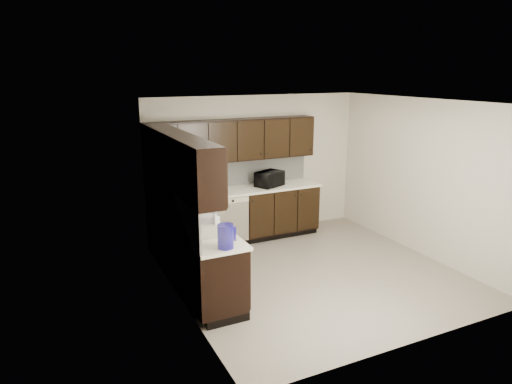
# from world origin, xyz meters

# --- Properties ---
(floor) EXTENTS (4.00, 4.00, 0.00)m
(floor) POSITION_xyz_m (0.00, 0.00, 0.00)
(floor) COLOR gray
(floor) RESTS_ON ground
(ceiling) EXTENTS (4.00, 4.00, 0.00)m
(ceiling) POSITION_xyz_m (0.00, 0.00, 2.50)
(ceiling) COLOR white
(ceiling) RESTS_ON wall_back
(wall_back) EXTENTS (4.00, 0.02, 2.50)m
(wall_back) POSITION_xyz_m (0.00, 2.00, 1.25)
(wall_back) COLOR beige
(wall_back) RESTS_ON floor
(wall_left) EXTENTS (0.02, 4.00, 2.50)m
(wall_left) POSITION_xyz_m (-2.00, 0.00, 1.25)
(wall_left) COLOR beige
(wall_left) RESTS_ON floor
(wall_right) EXTENTS (0.02, 4.00, 2.50)m
(wall_right) POSITION_xyz_m (2.00, 0.00, 1.25)
(wall_right) COLOR beige
(wall_right) RESTS_ON floor
(wall_front) EXTENTS (4.00, 0.02, 2.50)m
(wall_front) POSITION_xyz_m (0.00, -2.00, 1.25)
(wall_front) COLOR beige
(wall_front) RESTS_ON floor
(lower_cabinets) EXTENTS (3.00, 2.80, 0.90)m
(lower_cabinets) POSITION_xyz_m (-1.01, 1.11, 0.41)
(lower_cabinets) COLOR black
(lower_cabinets) RESTS_ON floor
(countertop) EXTENTS (3.03, 2.83, 0.04)m
(countertop) POSITION_xyz_m (-1.01, 1.11, 0.92)
(countertop) COLOR white
(countertop) RESTS_ON lower_cabinets
(backsplash) EXTENTS (3.00, 2.80, 0.48)m
(backsplash) POSITION_xyz_m (-1.22, 1.32, 1.18)
(backsplash) COLOR #B1B0AC
(backsplash) RESTS_ON countertop
(upper_cabinets) EXTENTS (3.00, 2.80, 0.70)m
(upper_cabinets) POSITION_xyz_m (-1.10, 1.20, 1.77)
(upper_cabinets) COLOR black
(upper_cabinets) RESTS_ON wall_back
(dishwasher) EXTENTS (0.58, 0.04, 0.78)m
(dishwasher) POSITION_xyz_m (-0.70, 1.41, 0.55)
(dishwasher) COLOR beige
(dishwasher) RESTS_ON lower_cabinets
(sink) EXTENTS (0.54, 0.82, 0.42)m
(sink) POSITION_xyz_m (-1.68, -0.01, 0.88)
(sink) COLOR beige
(sink) RESTS_ON countertop
(microwave) EXTENTS (0.57, 0.49, 0.26)m
(microwave) POSITION_xyz_m (0.11, 1.66, 1.07)
(microwave) COLOR black
(microwave) RESTS_ON countertop
(soap_bottle_a) EXTENTS (0.11, 0.11, 0.18)m
(soap_bottle_a) POSITION_xyz_m (-1.48, 0.11, 1.03)
(soap_bottle_a) COLOR gray
(soap_bottle_a) RESTS_ON countertop
(soap_bottle_b) EXTENTS (0.10, 0.10, 0.24)m
(soap_bottle_b) POSITION_xyz_m (-1.78, 1.21, 1.06)
(soap_bottle_b) COLOR gray
(soap_bottle_b) RESTS_ON countertop
(toaster_oven) EXTENTS (0.36, 0.29, 0.21)m
(toaster_oven) POSITION_xyz_m (-1.75, 1.68, 1.04)
(toaster_oven) COLOR #B3B3B5
(toaster_oven) RESTS_ON countertop
(storage_bin) EXTENTS (0.52, 0.43, 0.18)m
(storage_bin) POSITION_xyz_m (-1.62, 0.30, 1.03)
(storage_bin) COLOR white
(storage_bin) RESTS_ON countertop
(blue_pitcher) EXTENTS (0.19, 0.19, 0.28)m
(blue_pitcher) POSITION_xyz_m (-1.66, -0.70, 1.08)
(blue_pitcher) COLOR #160F8F
(blue_pitcher) RESTS_ON countertop
(teal_tumbler) EXTENTS (0.11, 0.11, 0.19)m
(teal_tumbler) POSITION_xyz_m (-1.48, 0.78, 1.04)
(teal_tumbler) COLOR #0C8785
(teal_tumbler) RESTS_ON countertop
(paper_towel_roll) EXTENTS (0.16, 0.16, 0.32)m
(paper_towel_roll) POSITION_xyz_m (-1.60, 1.14, 1.10)
(paper_towel_roll) COLOR silver
(paper_towel_roll) RESTS_ON countertop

